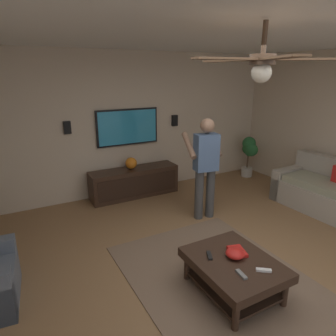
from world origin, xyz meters
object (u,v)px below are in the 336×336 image
object	(u,v)px
person_standing	(205,163)
ceiling_fan	(262,63)
potted_plant_tall	(249,151)
remote_grey	(241,274)
remote_black	(209,255)
book	(237,251)
vase_round	(131,163)
coffee_table	(234,268)
wall_speaker_left	(175,121)
couch	(334,195)
remote_white	(264,270)
media_console	(134,182)
tv	(128,127)
wall_speaker_right	(67,128)
bowl	(235,253)

from	to	relation	value
person_standing	ceiling_fan	distance (m)	2.53
potted_plant_tall	remote_grey	bearing A→B (deg)	136.14
remote_black	ceiling_fan	xyz separation A→B (m)	(-0.42, -0.10, 1.96)
person_standing	book	world-z (taller)	person_standing
person_standing	vase_round	distance (m)	1.61
coffee_table	wall_speaker_left	distance (m)	3.66
remote_grey	vase_round	size ratio (longest dim) A/B	0.68
couch	coffee_table	size ratio (longest dim) A/B	1.93
remote_white	vase_round	bearing A→B (deg)	-52.19
coffee_table	person_standing	distance (m)	1.94
book	vase_round	size ratio (longest dim) A/B	1.00
media_console	wall_speaker_left	bearing A→B (deg)	103.78
coffee_table	media_console	bearing A→B (deg)	-2.39
couch	wall_speaker_left	world-z (taller)	wall_speaker_left
remote_black	book	distance (m)	0.32
book	person_standing	bearing A→B (deg)	-7.36
coffee_table	person_standing	xyz separation A→B (m)	(1.65, -0.78, 0.64)
tv	remote_black	xyz separation A→B (m)	(-3.11, 0.32, -0.90)
ceiling_fan	potted_plant_tall	bearing A→B (deg)	-43.64
remote_grey	wall_speaker_right	bearing A→B (deg)	21.67
coffee_table	tv	world-z (taller)	tv
person_standing	wall_speaker_right	size ratio (longest dim) A/B	7.45
media_console	vase_round	xyz separation A→B (m)	(0.03, 0.04, 0.39)
ceiling_fan	vase_round	bearing A→B (deg)	-3.10
couch	book	distance (m)	2.77
remote_white	wall_speaker_right	distance (m)	3.89
wall_speaker_left	remote_black	bearing A→B (deg)	156.55
wall_speaker_left	media_console	bearing A→B (deg)	103.78
couch	remote_grey	size ratio (longest dim) A/B	12.85
person_standing	wall_speaker_left	xyz separation A→B (m)	(1.65, -0.38, 0.43)
couch	book	size ratio (longest dim) A/B	8.76
tv	potted_plant_tall	xyz separation A→B (m)	(-0.40, -2.76, -0.71)
bowl	tv	bearing A→B (deg)	-1.50
wall_speaker_left	ceiling_fan	xyz separation A→B (m)	(-3.54, 1.26, 1.01)
book	bowl	bearing A→B (deg)	139.68
potted_plant_tall	wall_speaker_left	size ratio (longest dim) A/B	4.18
remote_white	wall_speaker_left	xyz separation A→B (m)	(3.59, -1.03, 0.95)
remote_white	book	size ratio (longest dim) A/B	0.68
coffee_table	media_console	xyz separation A→B (m)	(3.05, -0.13, -0.02)
couch	wall_speaker_right	distance (m)	4.70
person_standing	remote_white	bearing A→B (deg)	171.77
media_console	remote_white	distance (m)	3.34
couch	bowl	distance (m)	2.85
potted_plant_tall	ceiling_fan	size ratio (longest dim) A/B	0.78
couch	tv	xyz separation A→B (m)	(2.56, 2.68, 0.99)
remote_black	ceiling_fan	size ratio (longest dim) A/B	0.13
couch	book	xyz separation A→B (m)	(-0.64, 2.69, 0.10)
remote_black	vase_round	bearing A→B (deg)	20.45
media_console	ceiling_fan	distance (m)	3.91
couch	media_console	size ratio (longest dim) A/B	1.13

